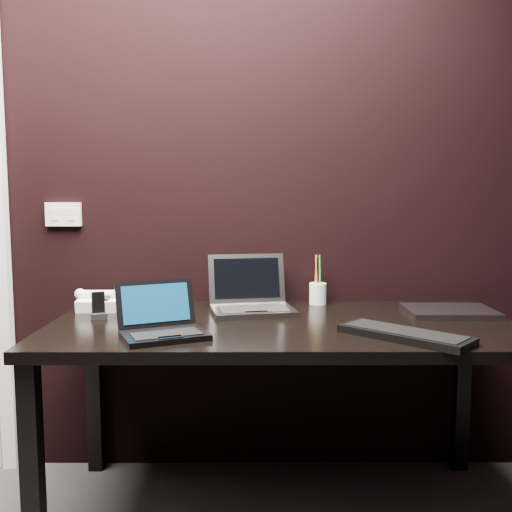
{
  "coord_description": "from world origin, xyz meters",
  "views": [
    {
      "loc": [
        0.2,
        -0.65,
        1.21
      ],
      "look_at": [
        0.2,
        1.35,
        0.99
      ],
      "focal_mm": 40.0,
      "sensor_mm": 36.0,
      "label": 1
    }
  ],
  "objects_px": {
    "desk": "(283,343)",
    "desk_phone": "(100,301)",
    "pen_cup": "(318,293)",
    "netbook": "(162,326)",
    "silver_laptop": "(251,301)",
    "ext_keyboard": "(405,334)",
    "mobile_phone": "(98,308)",
    "closed_laptop": "(449,311)"
  },
  "relations": [
    {
      "from": "desk",
      "to": "desk_phone",
      "type": "distance_m",
      "value": 0.77
    },
    {
      "from": "desk",
      "to": "pen_cup",
      "type": "distance_m",
      "value": 0.4
    },
    {
      "from": "netbook",
      "to": "desk_phone",
      "type": "bearing_deg",
      "value": 127.16
    },
    {
      "from": "silver_laptop",
      "to": "ext_keyboard",
      "type": "height_order",
      "value": "silver_laptop"
    },
    {
      "from": "ext_keyboard",
      "to": "mobile_phone",
      "type": "distance_m",
      "value": 1.12
    },
    {
      "from": "silver_laptop",
      "to": "ext_keyboard",
      "type": "bearing_deg",
      "value": -40.24
    },
    {
      "from": "desk",
      "to": "netbook",
      "type": "xyz_separation_m",
      "value": [
        -0.41,
        -0.21,
        0.11
      ]
    },
    {
      "from": "desk",
      "to": "pen_cup",
      "type": "xyz_separation_m",
      "value": [
        0.17,
        0.34,
        0.13
      ]
    },
    {
      "from": "netbook",
      "to": "ext_keyboard",
      "type": "relative_size",
      "value": 0.82
    },
    {
      "from": "silver_laptop",
      "to": "closed_laptop",
      "type": "bearing_deg",
      "value": -3.98
    },
    {
      "from": "desk",
      "to": "silver_laptop",
      "type": "distance_m",
      "value": 0.25
    },
    {
      "from": "silver_laptop",
      "to": "desk",
      "type": "bearing_deg",
      "value": -57.52
    },
    {
      "from": "netbook",
      "to": "ext_keyboard",
      "type": "xyz_separation_m",
      "value": [
        0.79,
        -0.03,
        -0.02
      ]
    },
    {
      "from": "closed_laptop",
      "to": "mobile_phone",
      "type": "distance_m",
      "value": 1.35
    },
    {
      "from": "desk",
      "to": "mobile_phone",
      "type": "xyz_separation_m",
      "value": [
        -0.69,
        0.06,
        0.11
      ]
    },
    {
      "from": "desk",
      "to": "netbook",
      "type": "height_order",
      "value": "netbook"
    },
    {
      "from": "desk",
      "to": "netbook",
      "type": "bearing_deg",
      "value": -153.15
    },
    {
      "from": "netbook",
      "to": "mobile_phone",
      "type": "bearing_deg",
      "value": 136.28
    },
    {
      "from": "netbook",
      "to": "closed_laptop",
      "type": "height_order",
      "value": "netbook"
    },
    {
      "from": "closed_laptop",
      "to": "mobile_phone",
      "type": "xyz_separation_m",
      "value": [
        -1.35,
        -0.06,
        0.03
      ]
    },
    {
      "from": "ext_keyboard",
      "to": "closed_laptop",
      "type": "bearing_deg",
      "value": 53.74
    },
    {
      "from": "desk",
      "to": "mobile_phone",
      "type": "distance_m",
      "value": 0.71
    },
    {
      "from": "desk",
      "to": "closed_laptop",
      "type": "distance_m",
      "value": 0.68
    },
    {
      "from": "silver_laptop",
      "to": "pen_cup",
      "type": "height_order",
      "value": "silver_laptop"
    },
    {
      "from": "silver_laptop",
      "to": "desk_phone",
      "type": "bearing_deg",
      "value": 176.84
    },
    {
      "from": "netbook",
      "to": "mobile_phone",
      "type": "distance_m",
      "value": 0.39
    },
    {
      "from": "ext_keyboard",
      "to": "pen_cup",
      "type": "distance_m",
      "value": 0.62
    },
    {
      "from": "desk",
      "to": "closed_laptop",
      "type": "xyz_separation_m",
      "value": [
        0.66,
        0.13,
        0.09
      ]
    },
    {
      "from": "closed_laptop",
      "to": "silver_laptop",
      "type": "bearing_deg",
      "value": 176.02
    },
    {
      "from": "ext_keyboard",
      "to": "pen_cup",
      "type": "height_order",
      "value": "pen_cup"
    },
    {
      "from": "closed_laptop",
      "to": "desk_phone",
      "type": "bearing_deg",
      "value": 176.38
    },
    {
      "from": "desk",
      "to": "pen_cup",
      "type": "relative_size",
      "value": 8.07
    },
    {
      "from": "ext_keyboard",
      "to": "mobile_phone",
      "type": "xyz_separation_m",
      "value": [
        -1.08,
        0.31,
        0.02
      ]
    },
    {
      "from": "silver_laptop",
      "to": "pen_cup",
      "type": "xyz_separation_m",
      "value": [
        0.28,
        0.15,
        0.01
      ]
    },
    {
      "from": "ext_keyboard",
      "to": "desk_phone",
      "type": "height_order",
      "value": "desk_phone"
    },
    {
      "from": "netbook",
      "to": "ext_keyboard",
      "type": "distance_m",
      "value": 0.79
    },
    {
      "from": "silver_laptop",
      "to": "mobile_phone",
      "type": "xyz_separation_m",
      "value": [
        -0.58,
        -0.12,
        -0.0
      ]
    },
    {
      "from": "netbook",
      "to": "desk_phone",
      "type": "xyz_separation_m",
      "value": [
        -0.32,
        0.42,
        0.0
      ]
    },
    {
      "from": "desk_phone",
      "to": "ext_keyboard",
      "type": "bearing_deg",
      "value": -22.35
    },
    {
      "from": "silver_laptop",
      "to": "closed_laptop",
      "type": "distance_m",
      "value": 0.78
    },
    {
      "from": "netbook",
      "to": "pen_cup",
      "type": "xyz_separation_m",
      "value": [
        0.57,
        0.54,
        0.01
      ]
    },
    {
      "from": "closed_laptop",
      "to": "ext_keyboard",
      "type": "bearing_deg",
      "value": -126.26
    }
  ]
}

